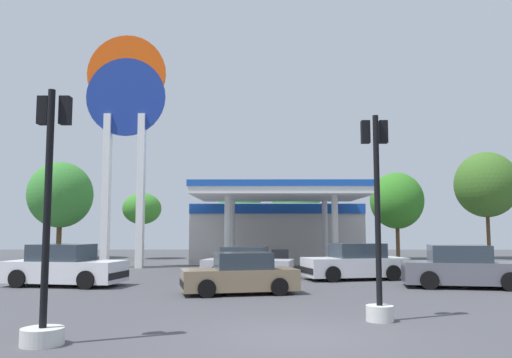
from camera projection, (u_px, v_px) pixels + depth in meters
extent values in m
plane|color=#47474C|center=(299.00, 337.00, 10.50)|extent=(90.00, 90.00, 0.00)
cube|color=beige|center=(276.00, 234.00, 34.36)|extent=(10.85, 5.54, 3.79)
cube|color=#194CB2|center=(277.00, 209.00, 31.70)|extent=(10.85, 0.12, 0.60)
cube|color=white|center=(280.00, 195.00, 27.84)|extent=(8.92, 7.38, 0.35)
cube|color=#194CB2|center=(280.00, 189.00, 27.87)|extent=(9.02, 7.48, 0.30)
cylinder|color=silver|center=(227.00, 234.00, 25.63)|extent=(0.32, 0.32, 3.87)
cylinder|color=silver|center=(335.00, 234.00, 25.59)|extent=(0.32, 0.32, 3.87)
cylinder|color=silver|center=(232.00, 234.00, 29.67)|extent=(0.32, 0.32, 3.87)
cylinder|color=silver|center=(325.00, 234.00, 29.63)|extent=(0.32, 0.32, 3.87)
cube|color=#4C4C51|center=(280.00, 260.00, 27.50)|extent=(0.90, 0.60, 1.10)
cube|color=white|center=(106.00, 190.00, 29.59)|extent=(0.40, 0.56, 8.85)
cube|color=white|center=(141.00, 190.00, 29.57)|extent=(0.40, 0.56, 8.85)
cylinder|color=navy|center=(126.00, 97.00, 30.11)|extent=(4.61, 0.22, 4.61)
cylinder|color=#EA4C0C|center=(127.00, 74.00, 30.26)|extent=(4.61, 0.22, 4.61)
cube|color=white|center=(126.00, 86.00, 30.24)|extent=(4.24, 0.08, 0.83)
cylinder|color=black|center=(207.00, 289.00, 16.49)|extent=(0.62, 0.33, 0.59)
cylinder|color=black|center=(201.00, 283.00, 18.03)|extent=(0.62, 0.33, 0.59)
cylinder|color=black|center=(279.00, 287.00, 17.00)|extent=(0.62, 0.33, 0.59)
cylinder|color=black|center=(268.00, 282.00, 18.54)|extent=(0.62, 0.33, 0.59)
cube|color=#8C7556|center=(239.00, 279.00, 17.53)|extent=(4.14, 2.44, 0.70)
cube|color=#2D3842|center=(243.00, 261.00, 17.62)|extent=(2.12, 1.81, 0.59)
cube|color=black|center=(183.00, 284.00, 17.12)|extent=(0.45, 1.53, 0.22)
cylinder|color=black|center=(109.00, 276.00, 20.61)|extent=(0.71, 0.35, 0.68)
cylinder|color=black|center=(86.00, 280.00, 18.82)|extent=(0.71, 0.35, 0.68)
cylinder|color=black|center=(46.00, 274.00, 21.09)|extent=(0.71, 0.35, 0.68)
cylinder|color=black|center=(18.00, 279.00, 19.30)|extent=(0.71, 0.35, 0.68)
cube|color=silver|center=(65.00, 271.00, 19.98)|extent=(4.72, 2.60, 0.81)
cube|color=#2D3842|center=(62.00, 253.00, 20.07)|extent=(2.38, 1.99, 0.68)
cube|color=black|center=(118.00, 275.00, 19.58)|extent=(0.42, 1.78, 0.26)
cylinder|color=black|center=(497.00, 277.00, 20.00)|extent=(0.71, 0.35, 0.67)
cylinder|color=black|center=(510.00, 282.00, 18.23)|extent=(0.71, 0.35, 0.67)
cylinder|color=black|center=(423.00, 276.00, 20.51)|extent=(0.71, 0.35, 0.67)
cylinder|color=black|center=(429.00, 280.00, 18.74)|extent=(0.71, 0.35, 0.67)
cube|color=slate|center=(464.00, 273.00, 19.39)|extent=(4.69, 2.62, 0.80)
cube|color=#2D3842|center=(459.00, 254.00, 19.49)|extent=(2.37, 2.00, 0.67)
cylinder|color=black|center=(278.00, 271.00, 23.32)|extent=(0.63, 0.32, 0.60)
cylinder|color=black|center=(271.00, 274.00, 21.76)|extent=(0.63, 0.32, 0.60)
cylinder|color=black|center=(226.00, 270.00, 23.82)|extent=(0.63, 0.32, 0.60)
cylinder|color=black|center=(216.00, 273.00, 22.26)|extent=(0.63, 0.32, 0.60)
cube|color=#B2B2BA|center=(248.00, 268.00, 22.81)|extent=(4.17, 2.39, 0.71)
cube|color=#2D3842|center=(245.00, 253.00, 22.90)|extent=(2.12, 1.80, 0.60)
cube|color=black|center=(291.00, 271.00, 22.40)|extent=(0.42, 1.55, 0.22)
cylinder|color=black|center=(333.00, 274.00, 21.31)|extent=(0.70, 0.38, 0.67)
cylinder|color=black|center=(318.00, 271.00, 23.05)|extent=(0.70, 0.38, 0.67)
cylinder|color=black|center=(393.00, 273.00, 21.90)|extent=(0.70, 0.38, 0.67)
cylinder|color=black|center=(374.00, 270.00, 23.64)|extent=(0.70, 0.38, 0.67)
cube|color=silver|center=(354.00, 267.00, 22.50)|extent=(4.68, 2.78, 0.79)
cube|color=#2D3842|center=(357.00, 251.00, 22.60)|extent=(2.40, 2.06, 0.67)
cube|color=black|center=(308.00, 270.00, 22.02)|extent=(0.52, 1.73, 0.25)
cylinder|color=silver|center=(380.00, 313.00, 12.30)|extent=(0.66, 0.66, 0.37)
cylinder|color=black|center=(377.00, 209.00, 12.54)|extent=(0.14, 0.14, 4.62)
cube|color=black|center=(365.00, 132.00, 12.89)|extent=(0.21, 0.20, 0.57)
sphere|color=red|center=(364.00, 126.00, 13.03)|extent=(0.15, 0.15, 0.15)
sphere|color=#D89E0C|center=(364.00, 133.00, 13.01)|extent=(0.15, 0.15, 0.15)
sphere|color=green|center=(365.00, 140.00, 12.99)|extent=(0.15, 0.15, 0.15)
cube|color=black|center=(383.00, 132.00, 12.89)|extent=(0.21, 0.20, 0.57)
sphere|color=red|center=(382.00, 126.00, 13.03)|extent=(0.15, 0.15, 0.15)
sphere|color=#D89E0C|center=(382.00, 133.00, 13.01)|extent=(0.15, 0.15, 0.15)
sphere|color=green|center=(382.00, 140.00, 12.99)|extent=(0.15, 0.15, 0.15)
cylinder|color=silver|center=(42.00, 336.00, 9.77)|extent=(0.81, 0.81, 0.32)
cylinder|color=black|center=(47.00, 206.00, 10.01)|extent=(0.14, 0.14, 4.63)
cube|color=black|center=(44.00, 111.00, 10.36)|extent=(0.21, 0.20, 0.57)
sphere|color=red|center=(46.00, 103.00, 10.50)|extent=(0.15, 0.15, 0.15)
sphere|color=#D89E0C|center=(46.00, 112.00, 10.48)|extent=(0.15, 0.15, 0.15)
sphere|color=green|center=(46.00, 121.00, 10.46)|extent=(0.15, 0.15, 0.15)
cube|color=black|center=(65.00, 111.00, 10.36)|extent=(0.21, 0.20, 0.57)
sphere|color=red|center=(68.00, 103.00, 10.50)|extent=(0.15, 0.15, 0.15)
sphere|color=#D89E0C|center=(68.00, 112.00, 10.48)|extent=(0.15, 0.15, 0.15)
sphere|color=green|center=(67.00, 121.00, 10.46)|extent=(0.15, 0.15, 0.15)
cylinder|color=brown|center=(59.00, 239.00, 38.36)|extent=(0.37, 0.37, 2.98)
ellipsoid|color=#398333|center=(60.00, 195.00, 38.68)|extent=(4.77, 4.77, 4.94)
cylinder|color=brown|center=(141.00, 241.00, 38.07)|extent=(0.30, 0.30, 2.64)
ellipsoid|color=#39832A|center=(142.00, 209.00, 38.31)|extent=(2.86, 2.86, 2.33)
cylinder|color=brown|center=(240.00, 241.00, 36.61)|extent=(0.26, 0.26, 2.65)
ellipsoid|color=#298029|center=(240.00, 207.00, 36.85)|extent=(3.04, 3.04, 2.64)
cylinder|color=brown|center=(296.00, 242.00, 36.49)|extent=(0.34, 0.34, 2.52)
ellipsoid|color=#2A7629|center=(296.00, 206.00, 36.74)|extent=(3.48, 3.48, 3.03)
cylinder|color=brown|center=(398.00, 240.00, 37.39)|extent=(0.28, 0.28, 2.82)
ellipsoid|color=#337B23|center=(397.00, 201.00, 37.66)|extent=(3.87, 3.87, 4.11)
cylinder|color=brown|center=(488.00, 233.00, 38.15)|extent=(0.27, 0.27, 3.78)
ellipsoid|color=#3E6B25|center=(486.00, 185.00, 38.50)|extent=(4.61, 4.61, 4.88)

